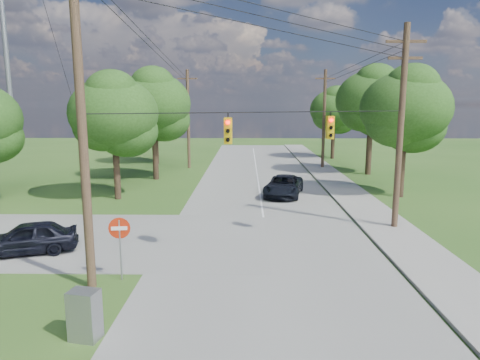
{
  "coord_description": "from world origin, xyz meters",
  "views": [
    {
      "loc": [
        1.01,
        -14.14,
        6.51
      ],
      "look_at": [
        0.71,
        5.0,
        3.13
      ],
      "focal_mm": 32.0,
      "sensor_mm": 36.0,
      "label": 1
    }
  ],
  "objects_px": {
    "pole_sw": "(81,113)",
    "car_cross_dark": "(27,238)",
    "car_main_north": "(284,186)",
    "control_cabinet": "(85,315)",
    "do_not_enter_sign": "(120,235)",
    "pole_north_e": "(324,118)",
    "pole_ne": "(401,125)",
    "pole_north_w": "(188,118)"
  },
  "relations": [
    {
      "from": "pole_sw",
      "to": "car_cross_dark",
      "type": "relative_size",
      "value": 2.87
    },
    {
      "from": "car_cross_dark",
      "to": "car_main_north",
      "type": "distance_m",
      "value": 17.47
    },
    {
      "from": "car_main_north",
      "to": "control_cabinet",
      "type": "distance_m",
      "value": 20.57
    },
    {
      "from": "control_cabinet",
      "to": "pole_sw",
      "type": "bearing_deg",
      "value": 118.83
    },
    {
      "from": "pole_sw",
      "to": "do_not_enter_sign",
      "type": "bearing_deg",
      "value": 33.13
    },
    {
      "from": "pole_north_e",
      "to": "car_cross_dark",
      "type": "bearing_deg",
      "value": -123.75
    },
    {
      "from": "pole_north_e",
      "to": "control_cabinet",
      "type": "distance_m",
      "value": 35.65
    },
    {
      "from": "pole_ne",
      "to": "pole_north_e",
      "type": "xyz_separation_m",
      "value": [
        -0.0,
        22.0,
        -0.34
      ]
    },
    {
      "from": "car_cross_dark",
      "to": "car_main_north",
      "type": "relative_size",
      "value": 0.8
    },
    {
      "from": "pole_sw",
      "to": "control_cabinet",
      "type": "relative_size",
      "value": 8.31
    },
    {
      "from": "pole_ne",
      "to": "car_cross_dark",
      "type": "height_order",
      "value": "pole_ne"
    },
    {
      "from": "car_cross_dark",
      "to": "pole_sw",
      "type": "bearing_deg",
      "value": 31.25
    },
    {
      "from": "pole_north_w",
      "to": "pole_ne",
      "type": "bearing_deg",
      "value": -57.71
    },
    {
      "from": "car_main_north",
      "to": "car_cross_dark",
      "type": "bearing_deg",
      "value": -122.35
    },
    {
      "from": "pole_sw",
      "to": "pole_north_e",
      "type": "distance_m",
      "value": 32.55
    },
    {
      "from": "pole_north_w",
      "to": "do_not_enter_sign",
      "type": "xyz_separation_m",
      "value": [
        1.32,
        -29.0,
        -3.37
      ]
    },
    {
      "from": "pole_ne",
      "to": "do_not_enter_sign",
      "type": "relative_size",
      "value": 4.34
    },
    {
      "from": "pole_north_e",
      "to": "car_cross_dark",
      "type": "relative_size",
      "value": 2.4
    },
    {
      "from": "pole_north_w",
      "to": "pole_sw",
      "type": "bearing_deg",
      "value": -89.23
    },
    {
      "from": "pole_sw",
      "to": "control_cabinet",
      "type": "height_order",
      "value": "pole_sw"
    },
    {
      "from": "control_cabinet",
      "to": "pole_north_e",
      "type": "bearing_deg",
      "value": 81.0
    },
    {
      "from": "pole_north_e",
      "to": "do_not_enter_sign",
      "type": "relative_size",
      "value": 4.13
    },
    {
      "from": "pole_sw",
      "to": "car_cross_dark",
      "type": "distance_m",
      "value": 7.59
    },
    {
      "from": "pole_north_w",
      "to": "car_cross_dark",
      "type": "xyz_separation_m",
      "value": [
        -3.63,
        -26.23,
        -4.39
      ]
    },
    {
      "from": "car_main_north",
      "to": "control_cabinet",
      "type": "height_order",
      "value": "car_main_north"
    },
    {
      "from": "car_main_north",
      "to": "do_not_enter_sign",
      "type": "xyz_separation_m",
      "value": [
        -7.38,
        -15.14,
        1.01
      ]
    },
    {
      "from": "car_cross_dark",
      "to": "do_not_enter_sign",
      "type": "distance_m",
      "value": 5.76
    },
    {
      "from": "pole_ne",
      "to": "pole_north_w",
      "type": "xyz_separation_m",
      "value": [
        -13.9,
        22.0,
        -0.34
      ]
    },
    {
      "from": "pole_sw",
      "to": "do_not_enter_sign",
      "type": "xyz_separation_m",
      "value": [
        0.92,
        0.6,
        -4.47
      ]
    },
    {
      "from": "pole_sw",
      "to": "do_not_enter_sign",
      "type": "relative_size",
      "value": 4.96
    },
    {
      "from": "car_main_north",
      "to": "do_not_enter_sign",
      "type": "bearing_deg",
      "value": -103.45
    },
    {
      "from": "pole_sw",
      "to": "pole_north_e",
      "type": "relative_size",
      "value": 1.2
    },
    {
      "from": "pole_sw",
      "to": "do_not_enter_sign",
      "type": "height_order",
      "value": "pole_sw"
    },
    {
      "from": "car_cross_dark",
      "to": "control_cabinet",
      "type": "distance_m",
      "value": 8.59
    },
    {
      "from": "car_cross_dark",
      "to": "do_not_enter_sign",
      "type": "relative_size",
      "value": 1.72
    },
    {
      "from": "car_cross_dark",
      "to": "control_cabinet",
      "type": "xyz_separation_m",
      "value": [
        5.13,
        -6.9,
        -0.02
      ]
    },
    {
      "from": "pole_north_w",
      "to": "car_main_north",
      "type": "distance_m",
      "value": 16.94
    },
    {
      "from": "pole_north_e",
      "to": "do_not_enter_sign",
      "type": "xyz_separation_m",
      "value": [
        -12.58,
        -29.0,
        -3.37
      ]
    },
    {
      "from": "pole_ne",
      "to": "pole_sw",
      "type": "bearing_deg",
      "value": -150.62
    },
    {
      "from": "pole_north_w",
      "to": "control_cabinet",
      "type": "bearing_deg",
      "value": -87.41
    },
    {
      "from": "pole_ne",
      "to": "pole_north_w",
      "type": "bearing_deg",
      "value": 122.29
    },
    {
      "from": "pole_sw",
      "to": "car_main_north",
      "type": "bearing_deg",
      "value": 62.21
    }
  ]
}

